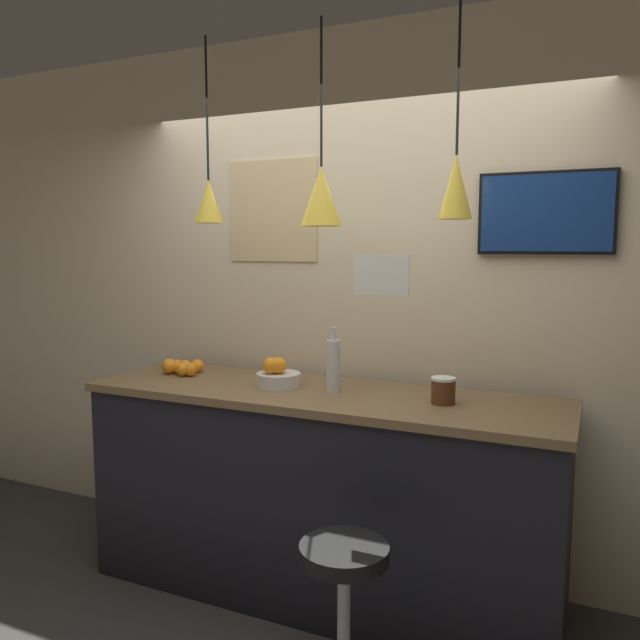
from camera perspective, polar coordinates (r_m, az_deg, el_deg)
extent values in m
cube|color=beige|center=(3.42, 3.18, 1.72)|extent=(8.00, 0.06, 2.90)
cube|color=black|center=(3.24, 0.00, -15.90)|extent=(2.32, 0.66, 1.01)
cube|color=brown|center=(3.07, 0.00, -6.87)|extent=(2.36, 0.70, 0.04)
cylinder|color=#B7B7BC|center=(2.67, 2.19, -26.35)|extent=(0.05, 0.05, 0.55)
cylinder|color=black|center=(2.51, 2.22, -20.49)|extent=(0.34, 0.34, 0.06)
cylinder|color=beige|center=(3.17, -3.81, -5.46)|extent=(0.22, 0.22, 0.07)
sphere|color=orange|center=(3.14, -3.81, -4.17)|extent=(0.08, 0.08, 0.08)
sphere|color=orange|center=(3.18, -4.44, -4.12)|extent=(0.07, 0.07, 0.07)
sphere|color=orange|center=(3.17, -4.28, -4.13)|extent=(0.08, 0.08, 0.08)
sphere|color=orange|center=(3.14, -4.54, -4.19)|extent=(0.08, 0.08, 0.08)
sphere|color=orange|center=(3.48, -12.45, -4.47)|extent=(0.07, 0.07, 0.07)
sphere|color=orange|center=(3.49, -12.42, -4.44)|extent=(0.07, 0.07, 0.07)
sphere|color=orange|center=(3.56, -12.90, -4.18)|extent=(0.08, 0.08, 0.08)
sphere|color=orange|center=(3.57, -11.18, -4.14)|extent=(0.08, 0.08, 0.08)
sphere|color=orange|center=(3.47, -11.79, -4.47)|extent=(0.07, 0.07, 0.07)
sphere|color=orange|center=(3.50, -12.15, -4.42)|extent=(0.07, 0.07, 0.07)
sphere|color=orange|center=(3.56, -13.61, -4.14)|extent=(0.08, 0.08, 0.08)
sphere|color=orange|center=(3.54, -12.25, -4.22)|extent=(0.08, 0.08, 0.08)
cylinder|color=silver|center=(3.02, 1.23, -4.25)|extent=(0.07, 0.07, 0.25)
cylinder|color=silver|center=(2.99, 1.24, -1.26)|extent=(0.03, 0.03, 0.06)
cylinder|color=#562D19|center=(2.87, 11.20, -6.46)|extent=(0.11, 0.11, 0.11)
cylinder|color=white|center=(2.86, 11.23, -5.29)|extent=(0.11, 0.11, 0.01)
cylinder|color=black|center=(3.39, -10.31, 18.47)|extent=(0.01, 0.01, 0.71)
cone|color=gold|center=(3.32, -10.13, 10.60)|extent=(0.15, 0.15, 0.22)
sphere|color=#F9EFCC|center=(3.32, -10.10, 9.07)|extent=(0.04, 0.04, 0.04)
cylinder|color=black|center=(3.08, 0.12, 20.10)|extent=(0.01, 0.01, 0.68)
cone|color=gold|center=(3.01, 0.12, 11.22)|extent=(0.20, 0.20, 0.28)
sphere|color=#F9EFCC|center=(3.00, 0.12, 8.96)|extent=(0.04, 0.04, 0.04)
cylinder|color=black|center=(2.89, 12.56, 21.03)|extent=(0.01, 0.01, 0.66)
cone|color=gold|center=(2.81, 12.32, 11.78)|extent=(0.15, 0.15, 0.27)
sphere|color=#F9EFCC|center=(2.80, 12.25, 9.41)|extent=(0.04, 0.04, 0.04)
cube|color=black|center=(3.14, 19.94, 9.18)|extent=(0.61, 0.04, 0.39)
cube|color=navy|center=(3.12, 19.91, 9.20)|extent=(0.58, 0.01, 0.36)
cube|color=white|center=(2.59, 5.60, 4.14)|extent=(0.24, 0.01, 0.17)
cube|color=#DBBC84|center=(3.59, -4.36, 9.91)|extent=(0.56, 0.01, 0.57)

